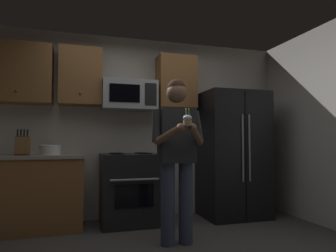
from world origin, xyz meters
The scene contains 10 objects.
wall_back centered at (0.00, 1.75, 1.30)m, with size 4.40×0.10×2.60m, color beige.
oven_range centered at (-0.15, 1.36, 0.46)m, with size 0.76×0.70×0.93m.
microwave centered at (-0.15, 1.48, 1.72)m, with size 0.74×0.41×0.40m.
refrigerator centered at (1.35, 1.32, 0.90)m, with size 0.90×0.75×1.80m.
cabinet_row_upper centered at (-0.72, 1.53, 1.95)m, with size 2.78×0.36×0.76m.
counter_left centered at (-1.45, 1.38, 0.46)m, with size 1.44×0.66×0.92m.
knife_block centered at (-1.46, 1.33, 1.03)m, with size 0.16×0.15×0.32m.
bowl_large_white centered at (-1.16, 1.40, 0.98)m, with size 0.26×0.26×0.12m.
person centered at (0.19, 0.40, 1.00)m, with size 0.60×0.48×1.76m.
cupcake centered at (0.19, 0.07, 1.29)m, with size 0.09×0.09×0.17m.
Camera 1 is at (-0.83, -2.73, 1.09)m, focal length 32.94 mm.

